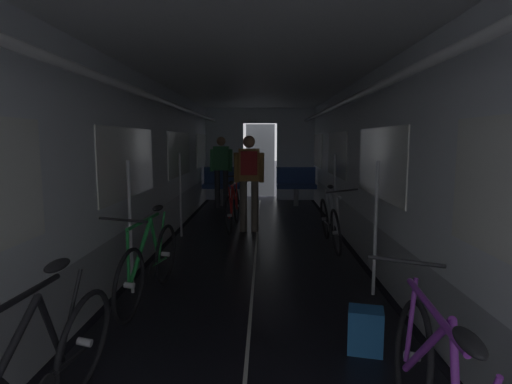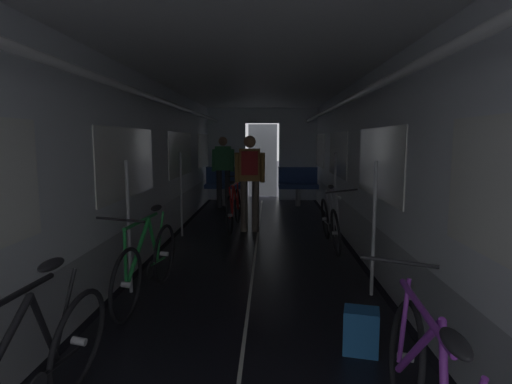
{
  "view_description": "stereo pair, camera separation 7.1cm",
  "coord_description": "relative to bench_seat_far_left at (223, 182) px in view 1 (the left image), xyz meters",
  "views": [
    {
      "loc": [
        0.13,
        -2.13,
        1.61
      ],
      "look_at": [
        0.0,
        3.99,
        0.84
      ],
      "focal_mm": 29.24,
      "sensor_mm": 36.0,
      "label": 1
    },
    {
      "loc": [
        0.2,
        -2.13,
        1.61
      ],
      "look_at": [
        0.0,
        3.99,
        0.84
      ],
      "focal_mm": 29.24,
      "sensor_mm": 36.0,
      "label": 2
    }
  ],
  "objects": [
    {
      "name": "bicycle_red_in_aisle",
      "position": [
        0.45,
        -2.73,
        -0.18
      ],
      "size": [
        0.44,
        1.69,
        0.94
      ],
      "color": "black",
      "rests_on": "ground"
    },
    {
      "name": "backpack_on_floor",
      "position": [
        1.8,
        -7.17,
        -0.4
      ],
      "size": [
        0.3,
        0.25,
        0.34
      ],
      "primitive_type": "cube",
      "rotation": [
        0.0,
        0.0,
        -0.23
      ],
      "color": "#1E5693",
      "rests_on": "ground"
    },
    {
      "name": "bicycle_green",
      "position": [
        -0.12,
        -6.16,
        -0.18
      ],
      "size": [
        0.44,
        1.69,
        0.94
      ],
      "color": "black",
      "rests_on": "ground"
    },
    {
      "name": "person_cyclist_aisle",
      "position": [
        0.76,
        -2.99,
        0.45
      ],
      "size": [
        0.54,
        0.38,
        1.69
      ],
      "color": "brown",
      "rests_on": "ground"
    },
    {
      "name": "train_car_shell",
      "position": [
        0.9,
        -4.47,
        1.13
      ],
      "size": [
        3.14,
        12.34,
        2.57
      ],
      "color": "black",
      "rests_on": "ground"
    },
    {
      "name": "person_standing_near_bench",
      "position": [
        0.0,
        -0.38,
        0.41
      ],
      "size": [
        0.53,
        0.23,
        1.69
      ],
      "color": "#2D2D33",
      "rests_on": "ground"
    },
    {
      "name": "bicycle_black",
      "position": [
        -0.15,
        -8.21,
        -0.19
      ],
      "size": [
        0.46,
        1.7,
        0.96
      ],
      "color": "black",
      "rests_on": "ground"
    },
    {
      "name": "bench_seat_far_right",
      "position": [
        1.8,
        0.0,
        0.0
      ],
      "size": [
        0.98,
        0.51,
        0.95
      ],
      "color": "gray",
      "rests_on": "ground"
    },
    {
      "name": "bench_seat_far_left",
      "position": [
        0.0,
        0.0,
        0.0
      ],
      "size": [
        0.98,
        0.51,
        0.95
      ],
      "color": "gray",
      "rests_on": "ground"
    },
    {
      "name": "bicycle_silver",
      "position": [
        2.02,
        -4.0,
        -0.19
      ],
      "size": [
        0.44,
        1.69,
        0.95
      ],
      "color": "black",
      "rests_on": "ground"
    }
  ]
}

